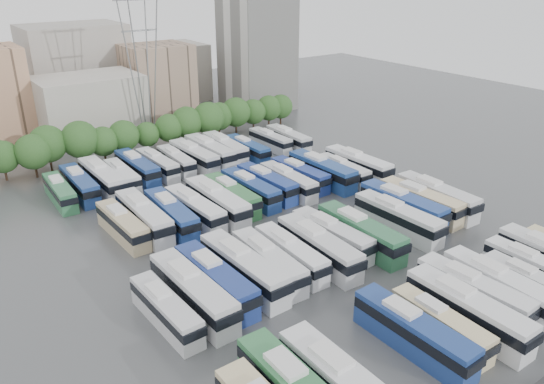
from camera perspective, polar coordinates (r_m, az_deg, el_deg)
ground at (r=69.06m, az=2.46°, el=-4.80°), size 220.00×220.00×0.00m
tree_line at (r=100.76m, az=-13.29°, el=6.55°), size 65.49×7.95×8.16m
city_buildings at (r=125.70m, az=-21.46°, el=10.46°), size 102.00×35.00×20.00m
apartment_tower at (r=129.28m, az=-1.61°, el=14.66°), size 14.00×14.00×26.00m
electricity_pylon at (r=106.35m, az=-13.95°, el=15.20°), size 9.00×6.91×33.83m
bus_r0_s5 at (r=51.15m, az=14.98°, el=-14.35°), size 2.94×12.70×3.97m
bus_r0_s6 at (r=53.32m, az=17.68°, el=-13.37°), size 2.72×10.85×3.38m
bus_r0_s7 at (r=55.26m, az=20.29°, el=-11.85°), size 3.04×13.27×4.15m
bus_r0_s8 at (r=58.45m, az=20.85°, el=-10.01°), size 3.24×12.55×3.91m
bus_r0_s9 at (r=60.24m, az=23.31°, el=-9.31°), size 3.26×12.92×4.03m
bus_r0_s10 at (r=62.52m, az=26.09°, el=-8.92°), size 2.70×10.95×3.41m
bus_r0_s11 at (r=65.77m, az=26.22°, el=-7.28°), size 2.56×11.13×3.48m
bus_r1_s0 at (r=53.57m, az=-11.33°, el=-12.33°), size 2.83×11.28×3.51m
bus_r1_s1 at (r=55.02m, az=-8.51°, el=-10.57°), size 3.30×13.68×4.27m
bus_r1_s2 at (r=56.76m, az=-6.11°, el=-9.37°), size 3.09×13.09×4.09m
bus_r1_s3 at (r=58.35m, az=-3.08°, el=-8.16°), size 3.37×13.67×4.26m
bus_r1_s4 at (r=59.81m, az=-0.37°, el=-7.50°), size 3.28×12.39×3.85m
bus_r1_s5 at (r=61.55m, az=2.03°, el=-6.63°), size 3.00×11.85×3.69m
bus_r1_s6 at (r=62.61m, az=5.04°, el=-5.92°), size 3.44×13.35×4.15m
bus_r1_s7 at (r=65.70m, az=6.47°, el=-4.64°), size 3.20×12.33×3.84m
bus_r1_s8 at (r=66.44m, az=9.51°, el=-4.32°), size 3.17×13.47×4.21m
bus_r1_s10 at (r=71.09m, az=13.39°, el=-2.76°), size 3.20×13.29×4.15m
bus_r1_s11 at (r=74.72m, az=13.86°, el=-1.45°), size 3.35×13.51×4.21m
bus_r1_s12 at (r=76.96m, az=15.70°, el=-0.97°), size 3.32×13.04×4.06m
bus_r1_s13 at (r=79.12m, az=17.31°, el=-0.44°), size 3.40×13.39×4.17m
bus_r2_s1 at (r=70.57m, az=-15.77°, el=-3.43°), size 2.91×11.83×3.69m
bus_r2_s2 at (r=71.58m, az=-13.61°, el=-2.58°), size 3.13×13.38×4.18m
bus_r2_s3 at (r=71.76m, az=-10.80°, el=-2.34°), size 3.34×12.76×3.97m
bus_r2_s4 at (r=72.77m, az=-8.31°, el=-1.81°), size 3.22×12.53×3.90m
bus_r2_s5 at (r=74.12m, az=-5.91°, el=-1.06°), size 2.97×13.50×4.23m
bus_r2_s6 at (r=76.54m, az=-4.35°, el=-0.35°), size 2.85×12.21×3.82m
bus_r2_s7 at (r=78.44m, az=-2.34°, el=0.32°), size 2.92×12.29×3.84m
bus_r2_s8 at (r=80.51m, az=-0.58°, el=0.97°), size 3.22×12.39×3.85m
bus_r2_s9 at (r=81.30m, az=1.75°, el=1.15°), size 2.76×12.00×3.75m
bus_r2_s10 at (r=84.16m, az=3.02°, el=1.90°), size 3.14×11.85×3.68m
bus_r2_s11 at (r=85.21m, az=5.40°, el=2.31°), size 3.20×13.68×4.28m
bus_r2_s12 at (r=86.74m, az=7.64°, el=2.32°), size 2.85×11.23×3.50m
bus_r2_s13 at (r=88.76m, az=9.23°, el=2.93°), size 3.18×13.26×4.14m
bus_r3_s0 at (r=83.87m, az=-21.85°, el=0.02°), size 2.83×11.25×3.50m
bus_r3_s1 at (r=85.22m, az=-19.99°, el=0.79°), size 2.82×12.27×3.84m
bus_r3_s2 at (r=85.88m, az=-17.79°, el=1.41°), size 3.17×13.62×4.26m
bus_r3_s3 at (r=87.13m, az=-15.81°, el=1.68°), size 2.61×10.98×3.43m
bus_r3_s4 at (r=89.40m, az=-14.30°, el=2.58°), size 3.00×12.58×3.93m
bus_r3_s5 at (r=90.46m, az=-12.24°, el=2.93°), size 2.94×11.70×3.65m
bus_r3_s6 at (r=91.72m, az=-10.27°, el=3.33°), size 2.78×11.19×3.49m
bus_r3_s7 at (r=92.51m, az=-8.40°, el=3.80°), size 3.30×12.94×4.03m
bus_r3_s8 at (r=94.38m, az=-6.73°, el=4.34°), size 3.11×13.36×4.18m
bus_r3_s9 at (r=96.16m, az=-5.07°, el=4.72°), size 3.32×12.86×4.00m
bus_r3_s10 at (r=96.13m, az=-2.68°, el=4.64°), size 2.62×11.37×3.56m
bus_r3_s12 at (r=101.02m, az=-0.19°, el=5.57°), size 2.70×10.99×3.43m
bus_r3_s13 at (r=101.76m, az=1.78°, el=5.77°), size 2.99×11.87×3.70m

